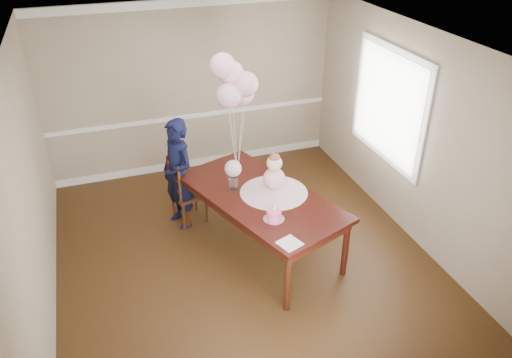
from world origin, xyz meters
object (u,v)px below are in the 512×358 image
(birthday_cake, at_px, (274,215))
(dining_chair_seat, at_px, (189,193))
(dining_table_top, at_px, (261,197))
(woman, at_px, (178,174))

(birthday_cake, relative_size, dining_chair_seat, 0.39)
(dining_table_top, distance_m, birthday_cake, 0.55)
(birthday_cake, bearing_deg, dining_table_top, 86.42)
(dining_table_top, xyz_separation_m, dining_chair_seat, (-0.71, 0.94, -0.36))
(dining_table_top, bearing_deg, dining_chair_seat, 106.61)
(dining_table_top, relative_size, birthday_cake, 13.33)
(dining_table_top, height_order, birthday_cake, birthday_cake)
(dining_table_top, distance_m, dining_chair_seat, 1.23)
(birthday_cake, relative_size, woman, 0.11)
(birthday_cake, bearing_deg, woman, 119.12)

